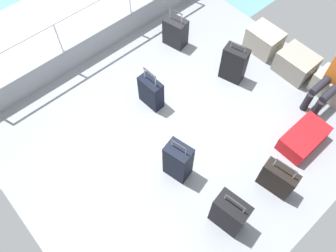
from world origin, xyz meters
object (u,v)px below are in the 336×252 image
object	(u,v)px
suitcase_3	(229,214)
suitcase_5	(304,138)
suitcase_6	(151,92)
cargo_crate_0	(264,40)
cargo_crate_2	(332,86)
suitcase_2	(175,32)
suitcase_4	(178,161)
cargo_crate_1	(296,64)
passenger_seated	(336,77)
suitcase_1	(277,179)
suitcase_0	(234,64)

from	to	relation	value
suitcase_3	suitcase_5	xyz separation A→B (m)	(-0.06, 1.69, -0.19)
suitcase_5	suitcase_6	world-z (taller)	suitcase_6
cargo_crate_0	cargo_crate_2	size ratio (longest dim) A/B	0.94
suitcase_2	suitcase_4	world-z (taller)	suitcase_4
suitcase_4	suitcase_2	bearing A→B (deg)	138.42
cargo_crate_2	cargo_crate_0	bearing A→B (deg)	-177.71
cargo_crate_0	cargo_crate_1	xyz separation A→B (m)	(0.70, -0.01, -0.01)
passenger_seated	suitcase_5	distance (m)	1.04
suitcase_1	suitcase_3	world-z (taller)	suitcase_3
suitcase_4	suitcase_3	bearing A→B (deg)	-0.08
suitcase_3	passenger_seated	bearing A→B (deg)	97.17
suitcase_1	suitcase_5	xyz separation A→B (m)	(-0.16, 0.86, -0.12)
cargo_crate_1	passenger_seated	world-z (taller)	passenger_seated
cargo_crate_0	suitcase_0	xyz separation A→B (m)	(0.07, -0.88, 0.11)
suitcase_0	suitcase_1	distance (m)	2.00
cargo_crate_1	suitcase_0	world-z (taller)	suitcase_0
suitcase_1	suitcase_5	distance (m)	0.88
suitcase_6	suitcase_4	bearing A→B (deg)	-23.47
cargo_crate_1	suitcase_5	size ratio (longest dim) A/B	0.84
cargo_crate_1	suitcase_2	xyz separation A→B (m)	(-1.83, -1.05, 0.06)
cargo_crate_1	cargo_crate_2	distance (m)	0.68
suitcase_3	suitcase_1	bearing A→B (deg)	83.18
suitcase_0	suitcase_5	xyz separation A→B (m)	(1.56, -0.16, -0.19)
suitcase_2	suitcase_5	distance (m)	2.77
suitcase_0	suitcase_6	distance (m)	1.43
cargo_crate_2	suitcase_4	world-z (taller)	suitcase_4
cargo_crate_2	suitcase_3	xyz separation A→B (m)	(0.33, -2.78, 0.14)
suitcase_5	suitcase_6	distance (m)	2.37
cargo_crate_2	suitcase_0	bearing A→B (deg)	-144.24
suitcase_4	suitcase_1	bearing A→B (deg)	38.77
suitcase_1	suitcase_4	xyz separation A→B (m)	(-1.04, -0.84, 0.08)
passenger_seated	suitcase_3	xyz separation A→B (m)	(0.33, -2.61, -0.23)
suitcase_6	cargo_crate_2	bearing A→B (deg)	51.99
suitcase_0	suitcase_2	distance (m)	1.22
cargo_crate_0	suitcase_0	world-z (taller)	suitcase_0
suitcase_1	suitcase_2	xyz separation A→B (m)	(-2.93, 0.84, 0.01)
cargo_crate_1	suitcase_1	distance (m)	2.18
passenger_seated	suitcase_1	xyz separation A→B (m)	(0.43, -1.77, -0.30)
cargo_crate_0	suitcase_1	xyz separation A→B (m)	(1.80, -1.89, 0.05)
cargo_crate_2	suitcase_5	world-z (taller)	cargo_crate_2
suitcase_1	suitcase_3	bearing A→B (deg)	-96.82
suitcase_5	suitcase_1	bearing A→B (deg)	-79.26
cargo_crate_1	suitcase_3	xyz separation A→B (m)	(1.00, -2.72, 0.12)
suitcase_1	passenger_seated	bearing A→B (deg)	103.63
suitcase_3	suitcase_4	bearing A→B (deg)	179.92
cargo_crate_0	suitcase_5	bearing A→B (deg)	-32.33
cargo_crate_1	suitcase_1	xyz separation A→B (m)	(1.10, -1.88, 0.06)
cargo_crate_0	suitcase_3	size ratio (longest dim) A/B	0.77
suitcase_1	cargo_crate_0	bearing A→B (deg)	133.56
suitcase_0	suitcase_3	distance (m)	2.46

